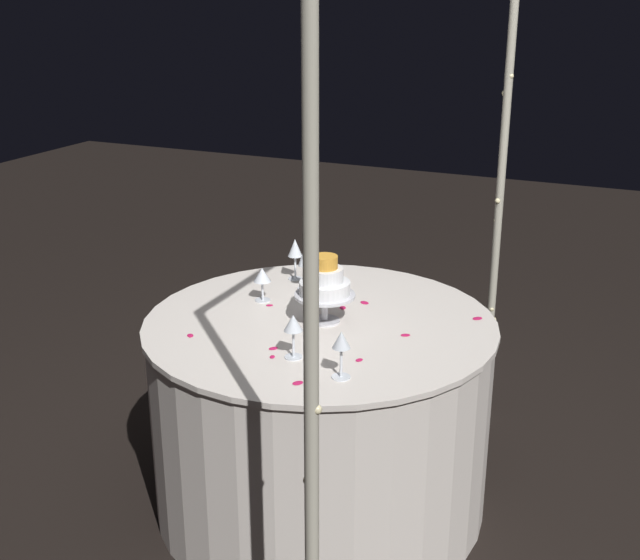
{
  "coord_description": "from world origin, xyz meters",
  "views": [
    {
      "loc": [
        2.52,
        1.13,
        1.92
      ],
      "look_at": [
        0.0,
        0.0,
        0.92
      ],
      "focal_mm": 46.02,
      "sensor_mm": 36.0,
      "label": 1
    }
  ],
  "objects_px": {
    "tiered_cake": "(324,284)",
    "wine_glass_2": "(295,250)",
    "wine_glass_4": "(341,343)",
    "wine_glass_0": "(262,276)",
    "decorative_arch": "(439,174)",
    "main_table": "(320,413)",
    "wine_glass_3": "(305,259)",
    "wine_glass_1": "(293,326)"
  },
  "relations": [
    {
      "from": "wine_glass_0",
      "to": "wine_glass_2",
      "type": "bearing_deg",
      "value": 178.19
    },
    {
      "from": "decorative_arch",
      "to": "wine_glass_0",
      "type": "xyz_separation_m",
      "value": [
        -0.1,
        -0.71,
        -0.48
      ]
    },
    {
      "from": "wine_glass_0",
      "to": "wine_glass_3",
      "type": "distance_m",
      "value": 0.21
    },
    {
      "from": "wine_glass_1",
      "to": "wine_glass_2",
      "type": "relative_size",
      "value": 0.86
    },
    {
      "from": "wine_glass_4",
      "to": "decorative_arch",
      "type": "bearing_deg",
      "value": 156.21
    },
    {
      "from": "decorative_arch",
      "to": "wine_glass_4",
      "type": "distance_m",
      "value": 0.63
    },
    {
      "from": "wine_glass_3",
      "to": "wine_glass_4",
      "type": "relative_size",
      "value": 1.11
    },
    {
      "from": "decorative_arch",
      "to": "wine_glass_3",
      "type": "xyz_separation_m",
      "value": [
        -0.28,
        -0.61,
        -0.46
      ]
    },
    {
      "from": "decorative_arch",
      "to": "wine_glass_0",
      "type": "height_order",
      "value": "decorative_arch"
    },
    {
      "from": "decorative_arch",
      "to": "wine_glass_3",
      "type": "bearing_deg",
      "value": -114.78
    },
    {
      "from": "wine_glass_1",
      "to": "wine_glass_2",
      "type": "xyz_separation_m",
      "value": [
        -0.69,
        -0.33,
        0.01
      ]
    },
    {
      "from": "wine_glass_1",
      "to": "tiered_cake",
      "type": "bearing_deg",
      "value": -174.65
    },
    {
      "from": "tiered_cake",
      "to": "wine_glass_0",
      "type": "xyz_separation_m",
      "value": [
        -0.1,
        -0.3,
        -0.05
      ]
    },
    {
      "from": "tiered_cake",
      "to": "wine_glass_1",
      "type": "distance_m",
      "value": 0.32
    },
    {
      "from": "main_table",
      "to": "wine_glass_1",
      "type": "distance_m",
      "value": 0.59
    },
    {
      "from": "decorative_arch",
      "to": "wine_glass_3",
      "type": "distance_m",
      "value": 0.81
    },
    {
      "from": "wine_glass_0",
      "to": "wine_glass_1",
      "type": "relative_size",
      "value": 0.89
    },
    {
      "from": "wine_glass_4",
      "to": "wine_glass_0",
      "type": "bearing_deg",
      "value": -132.41
    },
    {
      "from": "wine_glass_0",
      "to": "wine_glass_3",
      "type": "bearing_deg",
      "value": 153.41
    },
    {
      "from": "tiered_cake",
      "to": "wine_glass_2",
      "type": "bearing_deg",
      "value": -141.57
    },
    {
      "from": "decorative_arch",
      "to": "wine_glass_1",
      "type": "distance_m",
      "value": 0.68
    },
    {
      "from": "decorative_arch",
      "to": "wine_glass_4",
      "type": "relative_size",
      "value": 13.1
    },
    {
      "from": "wine_glass_3",
      "to": "wine_glass_4",
      "type": "xyz_separation_m",
      "value": [
        0.67,
        0.44,
        -0.01
      ]
    },
    {
      "from": "wine_glass_0",
      "to": "wine_glass_2",
      "type": "relative_size",
      "value": 0.77
    },
    {
      "from": "decorative_arch",
      "to": "wine_glass_2",
      "type": "xyz_separation_m",
      "value": [
        -0.37,
        -0.7,
        -0.45
      ]
    },
    {
      "from": "wine_glass_2",
      "to": "wine_glass_3",
      "type": "bearing_deg",
      "value": 43.99
    },
    {
      "from": "wine_glass_2",
      "to": "wine_glass_0",
      "type": "bearing_deg",
      "value": -1.81
    },
    {
      "from": "wine_glass_3",
      "to": "wine_glass_2",
      "type": "bearing_deg",
      "value": -136.01
    },
    {
      "from": "wine_glass_3",
      "to": "main_table",
      "type": "bearing_deg",
      "value": 34.43
    },
    {
      "from": "tiered_cake",
      "to": "main_table",
      "type": "bearing_deg",
      "value": -103.17
    },
    {
      "from": "decorative_arch",
      "to": "tiered_cake",
      "type": "distance_m",
      "value": 0.59
    },
    {
      "from": "wine_glass_0",
      "to": "wine_glass_4",
      "type": "xyz_separation_m",
      "value": [
        0.49,
        0.53,
        0.02
      ]
    },
    {
      "from": "wine_glass_2",
      "to": "wine_glass_4",
      "type": "bearing_deg",
      "value": 34.58
    },
    {
      "from": "wine_glass_0",
      "to": "wine_glass_2",
      "type": "xyz_separation_m",
      "value": [
        -0.27,
        0.01,
        0.03
      ]
    },
    {
      "from": "wine_glass_0",
      "to": "wine_glass_3",
      "type": "height_order",
      "value": "wine_glass_3"
    },
    {
      "from": "decorative_arch",
      "to": "wine_glass_1",
      "type": "xyz_separation_m",
      "value": [
        0.32,
        -0.37,
        -0.47
      ]
    },
    {
      "from": "wine_glass_2",
      "to": "wine_glass_3",
      "type": "height_order",
      "value": "wine_glass_2"
    },
    {
      "from": "wine_glass_1",
      "to": "wine_glass_4",
      "type": "xyz_separation_m",
      "value": [
        0.07,
        0.2,
        0.0
      ]
    },
    {
      "from": "main_table",
      "to": "decorative_arch",
      "type": "bearing_deg",
      "value": 89.83
    },
    {
      "from": "main_table",
      "to": "wine_glass_3",
      "type": "xyz_separation_m",
      "value": [
        -0.28,
        -0.19,
        0.51
      ]
    },
    {
      "from": "decorative_arch",
      "to": "wine_glass_0",
      "type": "distance_m",
      "value": 0.86
    },
    {
      "from": "main_table",
      "to": "wine_glass_3",
      "type": "height_order",
      "value": "wine_glass_3"
    }
  ]
}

